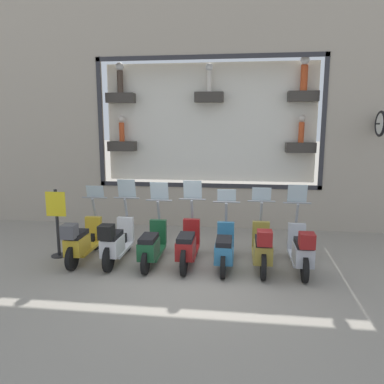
{
  "coord_description": "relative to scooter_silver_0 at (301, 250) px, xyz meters",
  "views": [
    {
      "loc": [
        -7.11,
        -0.91,
        2.96
      ],
      "look_at": [
        1.8,
        0.24,
        1.32
      ],
      "focal_mm": 35.0,
      "sensor_mm": 36.0,
      "label": 1
    }
  ],
  "objects": [
    {
      "name": "scooter_green_4",
      "position": [
        0.06,
        3.09,
        -0.06
      ],
      "size": [
        1.79,
        0.6,
        1.65
      ],
      "color": "black",
      "rests_on": "ground_plane"
    },
    {
      "name": "scooter_white_5",
      "position": [
        0.01,
        3.86,
        0.01
      ],
      "size": [
        1.81,
        0.6,
        1.7
      ],
      "color": "black",
      "rests_on": "ground_plane"
    },
    {
      "name": "scooter_red_3",
      "position": [
        0.07,
        2.32,
        -0.02
      ],
      "size": [
        1.81,
        0.61,
        1.71
      ],
      "color": "black",
      "rests_on": "ground_plane"
    },
    {
      "name": "scooter_silver_0",
      "position": [
        0.0,
        0.0,
        0.0
      ],
      "size": [
        1.8,
        0.61,
        1.66
      ],
      "color": "black",
      "rests_on": "ground_plane"
    },
    {
      "name": "building_facade",
      "position": [
        3.31,
        2.17,
        3.44
      ],
      "size": [
        1.25,
        36.0,
        7.7
      ],
      "color": "#ADA08E",
      "rests_on": "ground_plane"
    },
    {
      "name": "scooter_olive_1",
      "position": [
        0.0,
        0.77,
        0.01
      ],
      "size": [
        1.81,
        0.6,
        1.58
      ],
      "color": "black",
      "rests_on": "ground_plane"
    },
    {
      "name": "scooter_yellow_6",
      "position": [
        -0.0,
        4.63,
        -0.0
      ],
      "size": [
        1.8,
        0.61,
        1.54
      ],
      "color": "black",
      "rests_on": "ground_plane"
    },
    {
      "name": "scooter_teal_2",
      "position": [
        0.05,
        1.54,
        -0.06
      ],
      "size": [
        1.79,
        0.6,
        1.52
      ],
      "color": "black",
      "rests_on": "ground_plane"
    },
    {
      "name": "shop_sign_post",
      "position": [
        0.25,
        5.3,
        0.35
      ],
      "size": [
        0.36,
        0.45,
        1.54
      ],
      "color": "#232326",
      "rests_on": "ground_plane"
    },
    {
      "name": "ground_plane",
      "position": [
        -0.29,
        2.17,
        -0.47
      ],
      "size": [
        120.0,
        120.0,
        0.0
      ],
      "primitive_type": "plane",
      "color": "gray"
    }
  ]
}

